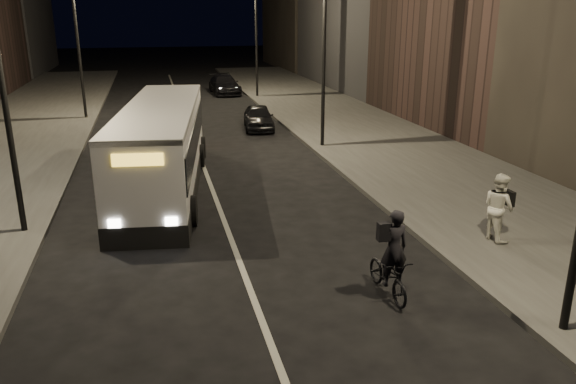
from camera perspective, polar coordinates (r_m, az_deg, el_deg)
ground at (r=13.58m, az=-4.40°, el=-8.50°), size 180.00×180.00×0.00m
sidewalk_right at (r=28.63m, az=7.89°, el=5.79°), size 7.00×70.00×0.16m
streetlight_right_mid at (r=25.08m, az=3.12°, el=16.40°), size 1.20×0.44×8.12m
streetlight_right_far at (r=40.66m, az=-3.66°, el=16.99°), size 1.20×0.44×8.12m
streetlight_left_near at (r=16.40m, az=-26.70°, el=13.76°), size 1.20×0.44×8.12m
streetlight_left_far at (r=34.20m, az=-20.31°, el=15.78°), size 1.20×0.44×8.12m
city_bus at (r=20.10m, az=-12.64°, el=4.80°), size 3.71×11.16×2.96m
cyclist_on_bicycle at (r=12.56m, az=10.30°, el=-7.54°), size 0.70×1.83×2.08m
pedestrian_woman at (r=15.89m, az=20.61°, el=-1.43°), size 0.79×0.96×1.83m
car_near at (r=30.05m, az=-3.02°, el=7.59°), size 1.93×3.87×1.27m
car_mid at (r=36.56m, az=-12.04°, el=9.31°), size 1.95×4.79×1.54m
car_far at (r=43.40m, az=-6.47°, el=10.79°), size 2.13×4.82×1.38m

